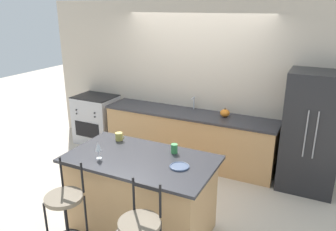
{
  "coord_description": "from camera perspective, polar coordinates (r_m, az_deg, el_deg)",
  "views": [
    {
      "loc": [
        2.0,
        -4.5,
        2.62
      ],
      "look_at": [
        0.08,
        -0.6,
        1.15
      ],
      "focal_mm": 35.0,
      "sensor_mm": 36.0,
      "label": 1
    }
  ],
  "objects": [
    {
      "name": "oven_range",
      "position": [
        6.63,
        -12.29,
        -0.62
      ],
      "size": [
        0.77,
        0.64,
        0.94
      ],
      "color": "#B7B7BC",
      "rests_on": "ground_plane"
    },
    {
      "name": "pumpkin_decoration",
      "position": [
        5.39,
        9.89,
        0.43
      ],
      "size": [
        0.16,
        0.16,
        0.15
      ],
      "color": "orange",
      "rests_on": "back_counter"
    },
    {
      "name": "back_counter",
      "position": [
        5.7,
        3.59,
        -3.72
      ],
      "size": [
        2.98,
        0.68,
        0.89
      ],
      "color": "tan",
      "rests_on": "ground_plane"
    },
    {
      "name": "kitchen_island",
      "position": [
        4.05,
        -4.64,
        -13.32
      ],
      "size": [
        1.74,
        0.97,
        0.95
      ],
      "color": "tan",
      "rests_on": "ground_plane"
    },
    {
      "name": "refrigerator",
      "position": [
        5.14,
        23.71,
        -2.68
      ],
      "size": [
        0.77,
        0.69,
        1.77
      ],
      "color": "#232326",
      "rests_on": "ground_plane"
    },
    {
      "name": "wall_back",
      "position": [
        5.71,
        5.02,
        5.79
      ],
      "size": [
        6.0,
        0.07,
        2.7
      ],
      "color": "beige",
      "rests_on": "ground_plane"
    },
    {
      "name": "tumbler_cup",
      "position": [
        3.9,
        1.1,
        -5.77
      ],
      "size": [
        0.08,
        0.08,
        0.11
      ],
      "color": "#3D934C",
      "rests_on": "kitchen_island"
    },
    {
      "name": "bar_stool_near",
      "position": [
        3.71,
        -17.41,
        -15.0
      ],
      "size": [
        0.39,
        0.39,
        1.11
      ],
      "color": "black",
      "rests_on": "ground_plane"
    },
    {
      "name": "wine_glass",
      "position": [
        3.82,
        -12.06,
        -5.37
      ],
      "size": [
        0.07,
        0.07,
        0.2
      ],
      "color": "white",
      "rests_on": "kitchen_island"
    },
    {
      "name": "ground_plane",
      "position": [
        5.58,
        1.98,
        -9.31
      ],
      "size": [
        18.0,
        18.0,
        0.0
      ],
      "primitive_type": "plane",
      "color": "beige"
    },
    {
      "name": "coffee_mug",
      "position": [
        4.31,
        -8.51,
        -3.64
      ],
      "size": [
        0.13,
        0.1,
        0.1
      ],
      "color": "#C1B251",
      "rests_on": "kitchen_island"
    },
    {
      "name": "dinner_plate",
      "position": [
        3.6,
        2.02,
        -8.86
      ],
      "size": [
        0.22,
        0.22,
        0.02
      ],
      "color": "#425170",
      "rests_on": "kitchen_island"
    },
    {
      "name": "sink_faucet",
      "position": [
        5.68,
        4.49,
        2.42
      ],
      "size": [
        0.02,
        0.13,
        0.22
      ],
      "color": "#ADAFB5",
      "rests_on": "back_counter"
    }
  ]
}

